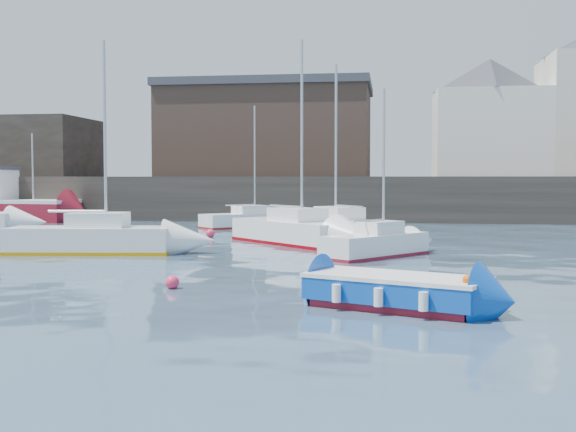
# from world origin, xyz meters

# --- Properties ---
(water) EXTENTS (220.00, 220.00, 0.00)m
(water) POSITION_xyz_m (0.00, 0.00, 0.00)
(water) COLOR #2D4760
(water) RESTS_ON ground
(quay_wall) EXTENTS (90.00, 5.00, 3.00)m
(quay_wall) POSITION_xyz_m (0.00, 35.00, 1.50)
(quay_wall) COLOR #28231E
(quay_wall) RESTS_ON ground
(land_strip) EXTENTS (90.00, 32.00, 2.80)m
(land_strip) POSITION_xyz_m (0.00, 53.00, 1.40)
(land_strip) COLOR #28231E
(land_strip) RESTS_ON ground
(bldg_east_d) EXTENTS (11.14, 11.14, 8.95)m
(bldg_east_d) POSITION_xyz_m (11.00, 41.50, 7.36)
(bldg_east_d) COLOR white
(bldg_east_d) RESTS_ON land_strip
(warehouse) EXTENTS (16.40, 10.40, 7.60)m
(warehouse) POSITION_xyz_m (-6.00, 43.00, 6.62)
(warehouse) COLOR #3D2D26
(warehouse) RESTS_ON land_strip
(bldg_west) EXTENTS (14.00, 8.00, 5.00)m
(bldg_west) POSITION_xyz_m (-28.00, 42.00, 5.30)
(bldg_west) COLOR #353028
(bldg_west) RESTS_ON land_strip
(blue_dinghy) EXTENTS (4.30, 3.13, 0.75)m
(blue_dinghy) POSITION_xyz_m (3.85, 1.86, 0.42)
(blue_dinghy) COLOR maroon
(blue_dinghy) RESTS_ON ground
(fishing_boat) EXTENTS (9.18, 4.23, 5.89)m
(fishing_boat) POSITION_xyz_m (-21.96, 31.53, 1.14)
(fishing_boat) COLOR maroon
(fishing_boat) RESTS_ON ground
(sailboat_a) EXTENTS (6.43, 2.74, 8.10)m
(sailboat_a) POSITION_xyz_m (-7.65, 12.12, 0.57)
(sailboat_a) COLOR white
(sailboat_a) RESTS_ON ground
(sailboat_b) EXTENTS (6.27, 6.50, 8.81)m
(sailboat_b) POSITION_xyz_m (-0.52, 17.32, 0.57)
(sailboat_b) COLOR white
(sailboat_b) RESTS_ON ground
(sailboat_c) EXTENTS (4.06, 4.63, 6.18)m
(sailboat_c) POSITION_xyz_m (3.20, 12.47, 0.47)
(sailboat_c) COLOR white
(sailboat_c) RESTS_ON ground
(sailboat_f) EXTENTS (5.30, 6.21, 8.12)m
(sailboat_f) POSITION_xyz_m (1.55, 18.80, 0.57)
(sailboat_f) COLOR white
(sailboat_f) RESTS_ON ground
(sailboat_h) EXTENTS (5.30, 5.05, 7.14)m
(sailboat_h) POSITION_xyz_m (-4.60, 27.45, 0.47)
(sailboat_h) COLOR white
(sailboat_h) RESTS_ON ground
(buoy_near) EXTENTS (0.37, 0.37, 0.37)m
(buoy_near) POSITION_xyz_m (-1.92, 3.99, 0.00)
(buoy_near) COLOR #F12C50
(buoy_near) RESTS_ON ground
(buoy_far) EXTENTS (0.42, 0.42, 0.42)m
(buoy_far) POSITION_xyz_m (-4.98, 20.12, 0.00)
(buoy_far) COLOR #F12C50
(buoy_far) RESTS_ON ground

